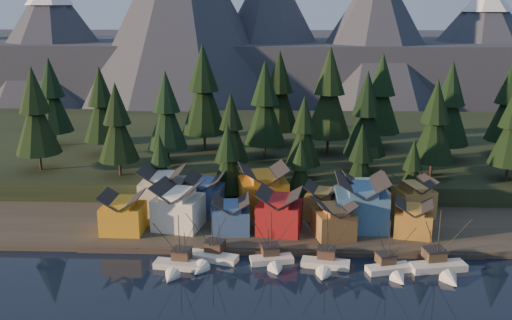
{
  "coord_description": "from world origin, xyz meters",
  "views": [
    {
      "loc": [
        -0.35,
        -88.28,
        47.89
      ],
      "look_at": [
        -5.01,
        30.0,
        15.31
      ],
      "focal_mm": 40.0,
      "sensor_mm": 36.0,
      "label": 1
    }
  ],
  "objects_px": {
    "boat_2": "(209,252)",
    "house_front_0": "(123,212)",
    "boat_5": "(392,263)",
    "boat_3": "(273,253)",
    "boat_6": "(442,260)",
    "house_back_0": "(163,189)",
    "house_back_1": "(205,193)",
    "boat_1": "(177,259)",
    "boat_4": "(325,258)",
    "house_front_1": "(178,205)"
  },
  "relations": [
    {
      "from": "boat_2",
      "to": "house_front_0",
      "type": "distance_m",
      "value": 22.47
    },
    {
      "from": "boat_4",
      "to": "boat_6",
      "type": "distance_m",
      "value": 21.21
    },
    {
      "from": "boat_4",
      "to": "house_back_1",
      "type": "distance_m",
      "value": 35.7
    },
    {
      "from": "boat_4",
      "to": "house_front_1",
      "type": "xyz_separation_m",
      "value": [
        -30.06,
        15.65,
        4.38
      ]
    },
    {
      "from": "boat_2",
      "to": "boat_6",
      "type": "relative_size",
      "value": 0.93
    },
    {
      "from": "boat_4",
      "to": "boat_5",
      "type": "xyz_separation_m",
      "value": [
        11.98,
        -1.53,
        -0.09
      ]
    },
    {
      "from": "boat_2",
      "to": "house_back_1",
      "type": "height_order",
      "value": "boat_2"
    },
    {
      "from": "house_front_0",
      "to": "house_front_1",
      "type": "distance_m",
      "value": 11.52
    },
    {
      "from": "boat_6",
      "to": "house_front_0",
      "type": "height_order",
      "value": "boat_6"
    },
    {
      "from": "boat_4",
      "to": "house_back_1",
      "type": "height_order",
      "value": "house_back_1"
    },
    {
      "from": "boat_3",
      "to": "boat_4",
      "type": "bearing_deg",
      "value": -20.62
    },
    {
      "from": "boat_3",
      "to": "boat_4",
      "type": "xyz_separation_m",
      "value": [
        9.81,
        -1.44,
        -0.01
      ]
    },
    {
      "from": "boat_6",
      "to": "house_front_0",
      "type": "bearing_deg",
      "value": 157.05
    },
    {
      "from": "boat_6",
      "to": "house_front_1",
      "type": "bearing_deg",
      "value": 151.64
    },
    {
      "from": "boat_2",
      "to": "boat_4",
      "type": "distance_m",
      "value": 22.11
    },
    {
      "from": "boat_4",
      "to": "house_front_0",
      "type": "bearing_deg",
      "value": 172.48
    },
    {
      "from": "boat_5",
      "to": "house_back_0",
      "type": "xyz_separation_m",
      "value": [
        -47.03,
        26.26,
        4.89
      ]
    },
    {
      "from": "boat_1",
      "to": "boat_5",
      "type": "bearing_deg",
      "value": 8.85
    },
    {
      "from": "boat_1",
      "to": "boat_4",
      "type": "height_order",
      "value": "boat_4"
    },
    {
      "from": "boat_2",
      "to": "house_front_0",
      "type": "relative_size",
      "value": 1.39
    },
    {
      "from": "boat_2",
      "to": "house_front_0",
      "type": "bearing_deg",
      "value": 166.81
    },
    {
      "from": "boat_3",
      "to": "boat_5",
      "type": "bearing_deg",
      "value": -20.02
    },
    {
      "from": "boat_2",
      "to": "boat_5",
      "type": "xyz_separation_m",
      "value": [
        34.01,
        -3.38,
        -0.03
      ]
    },
    {
      "from": "boat_1",
      "to": "house_front_1",
      "type": "relative_size",
      "value": 1.02
    },
    {
      "from": "house_back_1",
      "to": "house_back_0",
      "type": "bearing_deg",
      "value": -173.49
    },
    {
      "from": "house_front_1",
      "to": "house_back_1",
      "type": "height_order",
      "value": "house_front_1"
    },
    {
      "from": "boat_3",
      "to": "house_front_1",
      "type": "bearing_deg",
      "value": 132.7
    },
    {
      "from": "boat_3",
      "to": "house_back_0",
      "type": "distance_m",
      "value": 34.67
    },
    {
      "from": "house_front_0",
      "to": "boat_5",
      "type": "bearing_deg",
      "value": -14.19
    },
    {
      "from": "boat_1",
      "to": "house_front_1",
      "type": "xyz_separation_m",
      "value": [
        -2.59,
        17.35,
        4.44
      ]
    },
    {
      "from": "boat_1",
      "to": "house_back_0",
      "type": "bearing_deg",
      "value": 114.59
    },
    {
      "from": "boat_1",
      "to": "house_back_1",
      "type": "bearing_deg",
      "value": 94.14
    },
    {
      "from": "boat_5",
      "to": "boat_4",
      "type": "bearing_deg",
      "value": 157.33
    },
    {
      "from": "boat_3",
      "to": "boat_6",
      "type": "distance_m",
      "value": 31.08
    },
    {
      "from": "boat_6",
      "to": "house_back_1",
      "type": "bearing_deg",
      "value": 140.68
    },
    {
      "from": "boat_1",
      "to": "boat_5",
      "type": "xyz_separation_m",
      "value": [
        39.45,
        0.18,
        -0.03
      ]
    },
    {
      "from": "house_back_0",
      "to": "house_back_1",
      "type": "distance_m",
      "value": 9.68
    },
    {
      "from": "boat_1",
      "to": "house_back_1",
      "type": "xyz_separation_m",
      "value": [
        2.06,
        26.47,
        4.0
      ]
    },
    {
      "from": "boat_3",
      "to": "house_back_0",
      "type": "xyz_separation_m",
      "value": [
        -25.24,
        23.29,
        4.78
      ]
    },
    {
      "from": "boat_6",
      "to": "house_front_1",
      "type": "height_order",
      "value": "boat_6"
    },
    {
      "from": "boat_6",
      "to": "boat_2",
      "type": "bearing_deg",
      "value": 165.94
    },
    {
      "from": "boat_5",
      "to": "house_back_1",
      "type": "distance_m",
      "value": 45.88
    },
    {
      "from": "house_front_0",
      "to": "boat_1",
      "type": "bearing_deg",
      "value": -45.73
    },
    {
      "from": "boat_3",
      "to": "boat_6",
      "type": "bearing_deg",
      "value": -16.32
    },
    {
      "from": "boat_3",
      "to": "house_front_0",
      "type": "bearing_deg",
      "value": 147.72
    },
    {
      "from": "boat_5",
      "to": "boat_2",
      "type": "bearing_deg",
      "value": 158.94
    },
    {
      "from": "boat_3",
      "to": "boat_6",
      "type": "xyz_separation_m",
      "value": [
        31.0,
        -2.21,
        0.22
      ]
    },
    {
      "from": "boat_2",
      "to": "house_back_0",
      "type": "relative_size",
      "value": 1.13
    },
    {
      "from": "boat_1",
      "to": "boat_2",
      "type": "xyz_separation_m",
      "value": [
        5.44,
        3.55,
        0.01
      ]
    },
    {
      "from": "boat_3",
      "to": "house_front_0",
      "type": "height_order",
      "value": "boat_3"
    }
  ]
}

